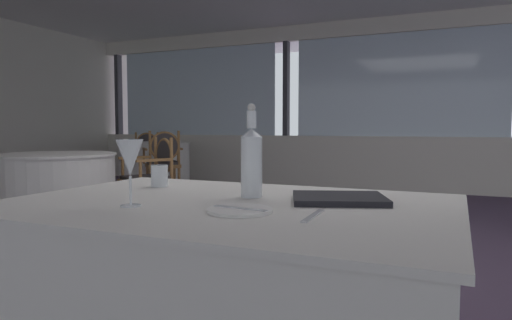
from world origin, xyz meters
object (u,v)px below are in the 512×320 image
at_px(water_tumbler, 159,176).
at_px(menu_book, 339,198).
at_px(dining_chair_1_1, 148,152).
at_px(wine_glass, 130,159).
at_px(dining_chair_1_0, 164,158).
at_px(side_plate, 240,210).
at_px(water_bottle, 252,160).
at_px(dining_chair_0_1, 153,172).

distance_m(water_tumbler, menu_book, 0.77).
bearing_deg(dining_chair_1_1, wine_glass, -6.62).
bearing_deg(water_tumbler, dining_chair_1_0, 125.12).
bearing_deg(side_plate, water_bottle, 107.75).
relative_size(water_bottle, wine_glass, 1.57).
bearing_deg(dining_chair_0_1, dining_chair_1_0, -118.27).
distance_m(water_tumbler, dining_chair_0_1, 3.07).
distance_m(wine_glass, dining_chair_1_0, 5.24).
xyz_separation_m(water_bottle, water_tumbler, (-0.47, 0.10, -0.09)).
bearing_deg(water_bottle, water_tumbler, 167.29).
relative_size(water_tumbler, dining_chair_1_1, 0.10).
bearing_deg(wine_glass, dining_chair_1_0, 124.22).
bearing_deg(side_plate, water_tumbler, 145.58).
height_order(water_bottle, dining_chair_0_1, water_bottle).
height_order(side_plate, water_tumbler, water_tumbler).
relative_size(water_bottle, dining_chair_1_0, 0.35).
relative_size(side_plate, wine_glass, 0.92).
height_order(water_bottle, menu_book, water_bottle).
xyz_separation_m(water_tumbler, dining_chair_1_0, (-2.74, 3.89, -0.24)).
bearing_deg(wine_glass, water_tumbler, 115.16).
bearing_deg(water_bottle, menu_book, 5.02).
relative_size(side_plate, dining_chair_1_1, 0.21).
height_order(water_tumbler, dining_chair_1_0, dining_chair_1_0).
height_order(menu_book, dining_chair_0_1, dining_chair_0_1).
relative_size(side_plate, water_tumbler, 2.14).
relative_size(side_plate, menu_book, 0.64).
relative_size(wine_glass, dining_chair_0_1, 0.24).
bearing_deg(menu_book, wine_glass, -168.28).
xyz_separation_m(side_plate, water_tumbler, (-0.55, 0.38, 0.04)).
relative_size(dining_chair_0_1, dining_chair_1_1, 0.98).
distance_m(side_plate, water_tumbler, 0.67).
distance_m(wine_glass, water_tumbler, 0.49).
bearing_deg(dining_chair_1_0, dining_chair_0_1, 168.21).
height_order(water_bottle, wine_glass, water_bottle).
height_order(side_plate, water_bottle, water_bottle).
xyz_separation_m(side_plate, water_bottle, (-0.09, 0.27, 0.13)).
height_order(wine_glass, water_tumbler, wine_glass).
distance_m(side_plate, dining_chair_0_1, 3.71).
bearing_deg(menu_book, dining_chair_0_1, 115.96).
distance_m(water_tumbler, dining_chair_1_0, 4.76).
bearing_deg(dining_chair_1_0, water_bottle, 175.31).
relative_size(dining_chair_1_0, dining_chair_1_1, 1.05).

